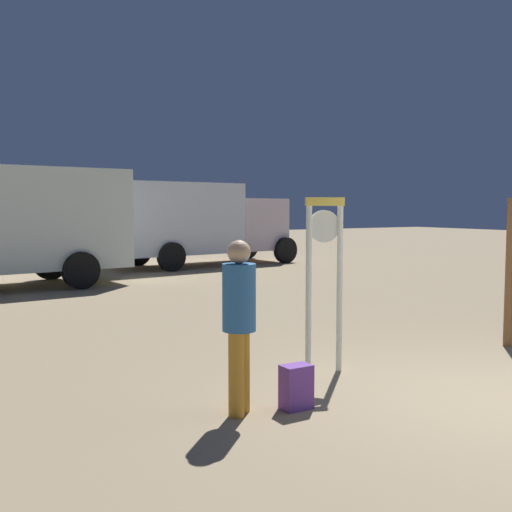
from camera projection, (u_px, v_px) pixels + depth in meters
The scene contains 5 objects.
ground_plane at pixel (512, 402), 6.17m from camera, with size 80.00×80.00×0.00m, color #938060.
standing_clock at pixel (324, 266), 7.22m from camera, with size 0.46×0.24×2.09m.
person_near_clock at pixel (239, 318), 5.75m from camera, with size 0.32×0.32×1.67m.
backpack at pixel (296, 387), 5.95m from camera, with size 0.29×0.24×0.44m.
box_truck_far at pixel (193, 221), 20.44m from camera, with size 6.89×3.15×2.76m.
Camera 1 is at (-5.34, -3.82, 1.97)m, focal length 42.72 mm.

